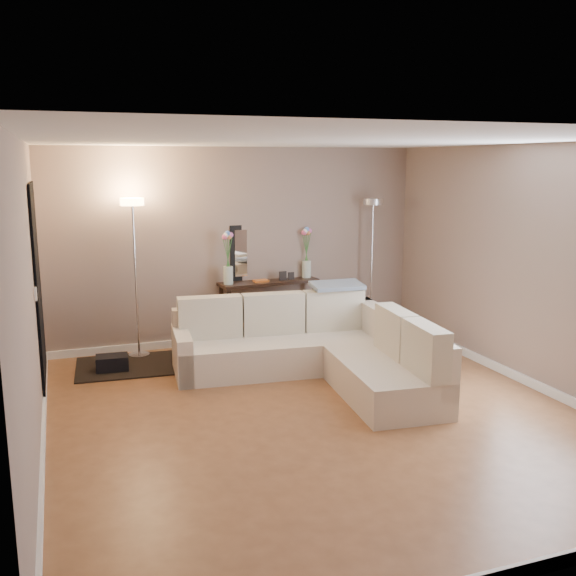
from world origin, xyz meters
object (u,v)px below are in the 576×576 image
object	(u,v)px
floor_lamp_lit	(134,246)
floor_lamp_unlit	(372,239)
sectional_sofa	(317,349)
console_table	(263,308)

from	to	relation	value
floor_lamp_lit	floor_lamp_unlit	distance (m)	3.23
floor_lamp_lit	floor_lamp_unlit	size ratio (longest dim) A/B	1.04
floor_lamp_unlit	floor_lamp_lit	bearing A→B (deg)	179.93
sectional_sofa	floor_lamp_lit	bearing A→B (deg)	140.81
sectional_sofa	floor_lamp_unlit	bearing A→B (deg)	45.85
floor_lamp_lit	console_table	bearing A→B (deg)	4.55
sectional_sofa	console_table	bearing A→B (deg)	94.42
floor_lamp_lit	floor_lamp_unlit	bearing A→B (deg)	-0.07
console_table	floor_lamp_unlit	world-z (taller)	floor_lamp_unlit
console_table	floor_lamp_unlit	bearing A→B (deg)	-5.09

